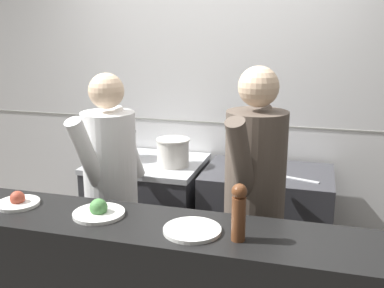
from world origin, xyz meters
name	(u,v)px	position (x,y,z in m)	size (l,w,h in m)	color
wall_back_tiled	(215,104)	(0.00, 1.40, 1.30)	(8.00, 0.06, 2.60)	white
oven_range	(149,214)	(-0.45, 1.00, 0.45)	(0.85, 0.71, 0.89)	#38383D
prep_counter	(266,228)	(0.49, 1.00, 0.44)	(0.93, 0.65, 0.89)	#38383D
stock_pot	(120,144)	(-0.68, 1.02, 1.01)	(0.25, 0.25, 0.22)	#2D2D33
sauce_pot	(173,152)	(-0.22, 0.95, 1.00)	(0.25, 0.25, 0.21)	beige
chefs_knife	(287,177)	(0.63, 0.90, 0.90)	(0.38, 0.14, 0.02)	#B7BABF
plated_dish_main	(18,202)	(-0.70, -0.24, 1.01)	(0.23, 0.23, 0.08)	white
plated_dish_appetiser	(99,211)	(-0.22, -0.25, 1.01)	(0.26, 0.26, 0.09)	white
plated_dish_dessert	(192,230)	(0.28, -0.30, 1.00)	(0.27, 0.27, 0.02)	white
pepper_mill	(239,211)	(0.50, -0.33, 1.13)	(0.07, 0.07, 0.27)	brown
chef_head_cook	(111,188)	(-0.42, 0.30, 0.92)	(0.39, 0.72, 1.65)	black
chef_sous	(254,198)	(0.49, 0.29, 0.95)	(0.41, 0.75, 1.71)	black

